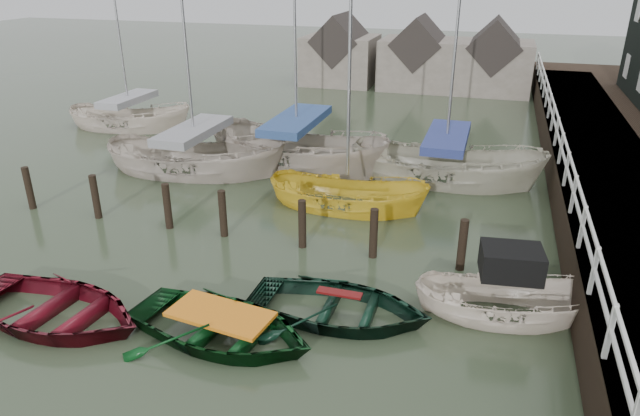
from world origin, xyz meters
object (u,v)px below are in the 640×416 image
(rowboat_dkgreen, at_px, (339,318))
(sailboat_c, at_px, (347,207))
(motorboat, at_px, (504,313))
(rowboat_red, at_px, (57,321))
(rowboat_green, at_px, (222,339))
(sailboat_a, at_px, (197,171))
(sailboat_d, at_px, (443,179))
(sailboat_e, at_px, (132,127))
(sailboat_b, at_px, (297,164))

(rowboat_dkgreen, xyz_separation_m, sailboat_c, (-1.43, 6.12, 0.02))
(rowboat_dkgreen, relative_size, motorboat, 0.98)
(rowboat_red, relative_size, rowboat_green, 1.06)
(rowboat_dkgreen, height_order, sailboat_a, sailboat_a)
(sailboat_a, bearing_deg, sailboat_d, -84.58)
(rowboat_green, distance_m, sailboat_d, 11.57)
(rowboat_dkgreen, xyz_separation_m, sailboat_a, (-7.71, 7.71, 0.06))
(sailboat_c, distance_m, sailboat_d, 4.40)
(sailboat_c, height_order, sailboat_e, sailboat_c)
(rowboat_green, height_order, sailboat_b, sailboat_b)
(rowboat_red, xyz_separation_m, motorboat, (9.45, 3.10, 0.11))
(motorboat, distance_m, sailboat_e, 20.58)
(sailboat_b, bearing_deg, motorboat, -123.80)
(sailboat_c, bearing_deg, rowboat_green, 176.43)
(rowboat_red, distance_m, sailboat_c, 9.27)
(sailboat_e, bearing_deg, sailboat_b, -113.82)
(sailboat_a, bearing_deg, sailboat_b, -66.72)
(sailboat_d, distance_m, sailboat_e, 15.28)
(sailboat_d, bearing_deg, sailboat_a, 105.80)
(rowboat_green, relative_size, rowboat_dkgreen, 1.02)
(sailboat_c, relative_size, sailboat_e, 1.02)
(rowboat_red, relative_size, motorboat, 1.06)
(rowboat_red, height_order, sailboat_b, sailboat_b)
(rowboat_red, distance_m, sailboat_b, 11.70)
(sailboat_b, height_order, sailboat_c, sailboat_b)
(rowboat_red, xyz_separation_m, sailboat_a, (-1.77, 9.70, 0.06))
(sailboat_a, xyz_separation_m, sailboat_d, (9.01, 1.86, 0.00))
(motorboat, xyz_separation_m, sailboat_e, (-17.23, 11.24, -0.05))
(sailboat_c, bearing_deg, sailboat_e, 64.97)
(rowboat_green, xyz_separation_m, sailboat_d, (3.46, 11.04, 0.06))
(motorboat, height_order, sailboat_c, sailboat_c)
(sailboat_c, bearing_deg, sailboat_b, 41.87)
(rowboat_dkgreen, bearing_deg, sailboat_d, -8.09)
(sailboat_a, bearing_deg, rowboat_red, -175.88)
(sailboat_b, bearing_deg, rowboat_red, -174.41)
(rowboat_green, distance_m, rowboat_dkgreen, 2.61)
(rowboat_red, distance_m, rowboat_dkgreen, 6.26)
(motorboat, xyz_separation_m, sailboat_a, (-11.22, 6.59, -0.05))
(rowboat_dkgreen, distance_m, sailboat_e, 18.47)
(rowboat_green, xyz_separation_m, motorboat, (5.67, 2.59, 0.11))
(sailboat_a, bearing_deg, rowboat_dkgreen, -141.24)
(sailboat_b, bearing_deg, rowboat_green, -155.40)
(rowboat_red, xyz_separation_m, sailboat_b, (1.58, 11.59, 0.06))
(motorboat, distance_m, sailboat_d, 8.73)
(sailboat_b, bearing_deg, sailboat_a, 132.87)
(rowboat_dkgreen, relative_size, sailboat_b, 0.32)
(sailboat_b, bearing_deg, rowboat_dkgreen, -142.25)
(motorboat, height_order, sailboat_e, sailboat_e)
(sailboat_a, relative_size, sailboat_b, 0.95)
(rowboat_red, relative_size, sailboat_e, 0.47)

